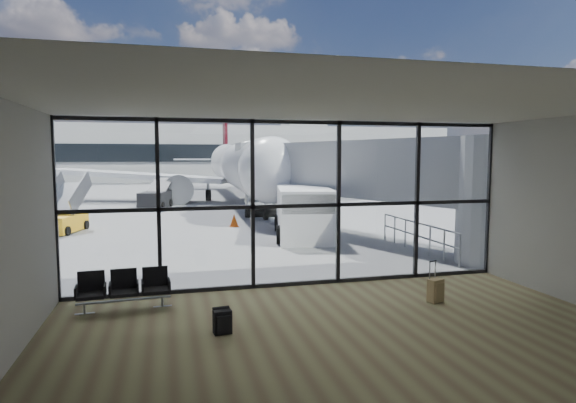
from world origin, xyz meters
name	(u,v)px	position (x,y,z in m)	size (l,w,h in m)	color
ground	(199,189)	(0.00, 40.00, 0.00)	(220.00, 220.00, 0.00)	slate
lounge_shell	(369,208)	(0.00, -4.80, 2.65)	(12.02, 8.01, 4.51)	brown
glass_curtain_wall	(296,204)	(0.00, 0.00, 2.25)	(12.10, 0.12, 4.50)	white
jet_bridge	(362,174)	(4.90, 7.07, 2.76)	(8.00, 16.50, 4.33)	#959799
apron_railing	(417,232)	(5.60, 3.50, 0.72)	(0.06, 5.46, 1.11)	gray
far_terminal	(185,152)	(-0.59, 61.97, 4.21)	(80.00, 12.20, 11.00)	silver
tree_3	(11,149)	(-27.00, 72.00, 4.63)	(4.95, 4.95, 7.12)	#382619
tree_4	(53,146)	(-21.00, 72.00, 5.25)	(5.61, 5.61, 8.07)	#382619
tree_5	(92,142)	(-15.00, 72.00, 5.88)	(6.27, 6.27, 9.03)	#382619
seating_row	(124,287)	(-4.40, -0.98, 0.51)	(2.07, 0.71, 0.92)	gray
backpack	(223,322)	(-2.37, -3.13, 0.26)	(0.38, 0.35, 0.53)	black
suitcase	(436,290)	(2.87, -2.32, 0.30)	(0.43, 0.36, 1.01)	#8E784F
airliner	(240,166)	(2.50, 27.18, 2.76)	(30.41, 35.22, 9.07)	white
service_van	(304,212)	(2.37, 7.50, 1.12)	(3.20, 5.36, 2.18)	white
belt_loader	(156,198)	(-4.15, 21.54, 0.66)	(2.45, 4.50, 1.97)	black
mobile_stairs	(61,221)	(-8.23, 11.79, 0.54)	(2.27, 3.45, 2.23)	gold
traffic_cone_b	(234,220)	(-0.13, 11.53, 0.31)	(0.45, 0.45, 0.65)	#DA500B
traffic_cone_c	(289,218)	(2.84, 12.03, 0.25)	(0.37, 0.37, 0.53)	#FF5D0D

